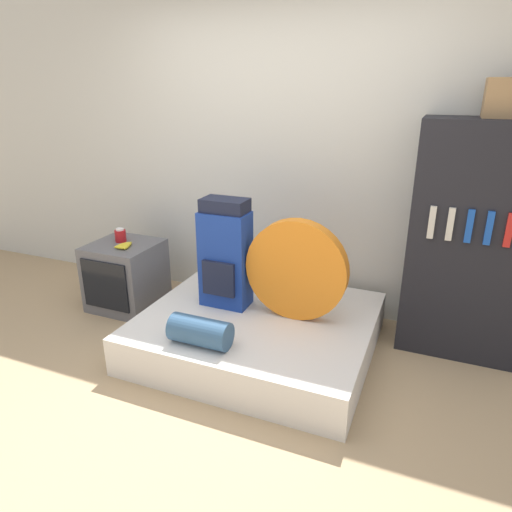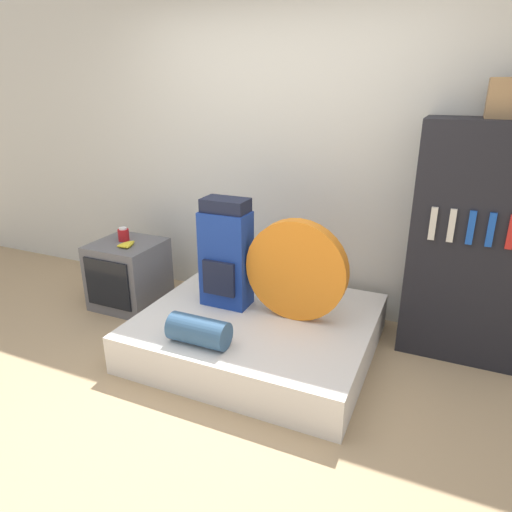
# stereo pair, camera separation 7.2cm
# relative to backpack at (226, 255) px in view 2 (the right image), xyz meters

# --- Properties ---
(ground_plane) EXTENTS (16.00, 16.00, 0.00)m
(ground_plane) POSITION_rel_backpack_xyz_m (0.16, -0.86, -0.68)
(ground_plane) COLOR tan
(wall_back) EXTENTS (8.00, 0.05, 2.60)m
(wall_back) POSITION_rel_backpack_xyz_m (0.16, 0.78, 0.62)
(wall_back) COLOR silver
(wall_back) RESTS_ON ground_plane
(bed) EXTENTS (1.62, 1.44, 0.28)m
(bed) POSITION_rel_backpack_xyz_m (0.29, -0.07, -0.54)
(bed) COLOR silver
(bed) RESTS_ON ground_plane
(backpack) EXTENTS (0.36, 0.24, 0.81)m
(backpack) POSITION_rel_backpack_xyz_m (0.00, 0.00, 0.00)
(backpack) COLOR navy
(backpack) RESTS_ON bed
(tent_bag) EXTENTS (0.72, 0.10, 0.72)m
(tent_bag) POSITION_rel_backpack_xyz_m (0.55, 0.00, -0.03)
(tent_bag) COLOR orange
(tent_bag) RESTS_ON bed
(sleeping_roll) EXTENTS (0.40, 0.19, 0.19)m
(sleeping_roll) POSITION_rel_backpack_xyz_m (0.11, -0.59, -0.30)
(sleeping_roll) COLOR #33567A
(sleeping_roll) RESTS_ON bed
(television) EXTENTS (0.55, 0.56, 0.58)m
(television) POSITION_rel_backpack_xyz_m (-1.04, 0.14, -0.39)
(television) COLOR #5B5B60
(television) RESTS_ON ground_plane
(canister) EXTENTS (0.09, 0.09, 0.12)m
(canister) POSITION_rel_backpack_xyz_m (-1.09, 0.19, -0.04)
(canister) COLOR #B2191E
(canister) RESTS_ON television
(banana_bunch) EXTENTS (0.13, 0.17, 0.03)m
(banana_bunch) POSITION_rel_backpack_xyz_m (-0.97, 0.08, -0.08)
(banana_bunch) COLOR yellow
(banana_bunch) RESTS_ON television
(bookshelf) EXTENTS (0.85, 0.45, 1.65)m
(bookshelf) POSITION_rel_backpack_xyz_m (1.65, 0.51, 0.15)
(bookshelf) COLOR black
(bookshelf) RESTS_ON ground_plane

